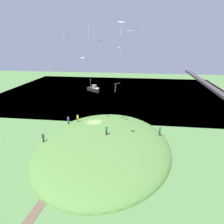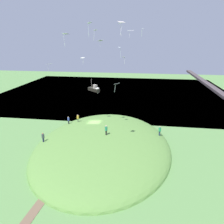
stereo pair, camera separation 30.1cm
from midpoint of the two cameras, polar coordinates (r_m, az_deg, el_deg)
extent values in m
plane|color=#63944E|center=(43.32, -5.02, -5.37)|extent=(160.00, 160.00, 0.00)
cube|color=#38527F|center=(75.79, 0.64, 5.34)|extent=(59.47, 80.00, 0.40)
ellipsoid|color=#669745|center=(37.50, -2.60, -9.44)|extent=(30.95, 23.42, 4.91)
cube|color=brown|center=(26.00, -22.54, -26.28)|extent=(11.12, 1.94, 0.04)
cube|color=#4F4446|center=(77.23, 23.64, 7.52)|extent=(53.53, 1.80, 0.70)
cube|color=#29271D|center=(77.08, -5.33, 6.09)|extent=(4.68, 5.15, 1.15)
cube|color=#BDB09B|center=(76.16, -4.98, 6.91)|extent=(1.75, 1.81, 1.37)
cylinder|color=gray|center=(77.72, -6.00, 7.84)|extent=(0.14, 0.14, 3.26)
cube|color=black|center=(35.90, -1.78, -5.66)|extent=(0.19, 0.27, 0.85)
cylinder|color=#288861|center=(35.58, -1.79, -4.54)|extent=(0.54, 0.54, 0.67)
sphere|color=beige|center=(35.40, -1.80, -3.85)|extent=(0.26, 0.26, 0.26)
cube|color=#1E254B|center=(38.14, -18.45, -7.27)|extent=(0.29, 0.23, 0.82)
cylinder|color=#3D454A|center=(37.83, -18.57, -6.28)|extent=(0.62, 0.62, 0.65)
sphere|color=#A86F4D|center=(37.65, -18.64, -5.66)|extent=(0.24, 0.24, 0.24)
cube|color=#2F3030|center=(43.80, -9.51, -2.25)|extent=(0.27, 0.19, 0.76)
cylinder|color=gold|center=(43.56, -9.56, -1.42)|extent=(0.54, 0.54, 0.60)
sphere|color=tan|center=(43.42, -9.59, -0.91)|extent=(0.23, 0.23, 0.23)
cube|color=#24344C|center=(39.65, 12.65, -5.66)|extent=(0.26, 0.29, 0.88)
cylinder|color=#28955D|center=(39.34, 12.74, -4.62)|extent=(0.65, 0.65, 0.70)
sphere|color=tan|center=(39.15, 12.79, -3.97)|extent=(0.26, 0.26, 0.26)
cube|color=black|center=(44.04, -12.01, -2.75)|extent=(0.13, 0.22, 0.77)
cylinder|color=#3C4EAC|center=(43.79, -12.07, -1.92)|extent=(0.42, 0.42, 0.61)
sphere|color=#997953|center=(43.64, -12.11, -1.40)|extent=(0.23, 0.23, 0.23)
cube|color=white|center=(44.15, -12.89, 20.13)|extent=(1.12, 1.38, 0.17)
cylinder|color=white|center=(44.02, -13.25, 18.42)|extent=(0.09, 0.18, 1.99)
cube|color=white|center=(41.75, -3.51, 18.92)|extent=(1.30, 1.17, 0.23)
cylinder|color=white|center=(41.78, -3.51, 17.99)|extent=(0.08, 0.08, 0.83)
cube|color=white|center=(43.32, 4.85, 21.32)|extent=(1.13, 1.33, 0.10)
cylinder|color=white|center=(43.03, 4.53, 20.30)|extent=(0.14, 0.07, 0.99)
cube|color=white|center=(46.09, 2.91, 14.78)|extent=(0.66, 0.73, 0.17)
cylinder|color=white|center=(46.17, 3.16, 13.83)|extent=(0.19, 0.07, 1.24)
cube|color=silver|center=(38.20, 2.32, 23.39)|extent=(1.37, 1.44, 0.26)
cylinder|color=silver|center=(38.13, 2.13, 21.46)|extent=(0.27, 0.21, 1.96)
cube|color=silver|center=(33.75, -4.82, 21.43)|extent=(0.73, 0.62, 0.13)
cylinder|color=silver|center=(33.52, -5.15, 20.03)|extent=(0.04, 0.17, 1.33)
cube|color=white|center=(40.14, 8.23, 21.63)|extent=(0.71, 0.56, 0.17)
cylinder|color=white|center=(40.10, 7.86, 20.57)|extent=(0.17, 0.10, 1.19)
cube|color=white|center=(33.88, 1.95, 23.09)|extent=(0.82, 0.59, 0.14)
cylinder|color=white|center=(33.64, 2.31, 21.55)|extent=(0.23, 0.24, 1.43)
cube|color=white|center=(43.56, -17.16, 12.42)|extent=(1.15, 1.19, 0.13)
cylinder|color=white|center=(43.94, -17.31, 11.35)|extent=(0.12, 0.06, 1.20)
cube|color=white|center=(35.11, -6.43, 23.09)|extent=(0.88, 0.67, 0.19)
cylinder|color=white|center=(35.18, -6.69, 21.24)|extent=(0.10, 0.07, 1.85)
cube|color=white|center=(40.78, -8.29, 14.45)|extent=(0.72, 0.87, 0.13)
cylinder|color=white|center=(40.79, -8.17, 13.48)|extent=(0.04, 0.18, 1.01)
cube|color=white|center=(41.82, -4.33, 6.48)|extent=(1.09, 0.96, 0.18)
cylinder|color=white|center=(41.92, -4.15, 5.60)|extent=(0.08, 0.12, 0.85)
cube|color=white|center=(41.23, 1.77, 17.26)|extent=(0.70, 0.58, 0.13)
cylinder|color=white|center=(41.19, 2.07, 15.80)|extent=(0.05, 0.19, 1.78)
cube|color=white|center=(31.04, 1.14, 7.77)|extent=(0.98, 0.88, 0.21)
cylinder|color=white|center=(31.04, 0.63, 6.35)|extent=(0.19, 0.20, 1.09)
camera|label=1|loc=(0.15, -90.22, -0.08)|focal=33.44mm
camera|label=2|loc=(0.15, 89.78, 0.08)|focal=33.44mm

